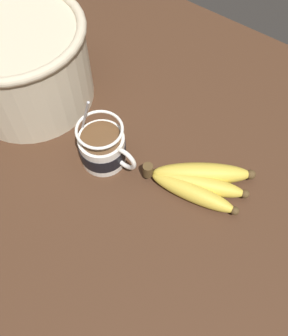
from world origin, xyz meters
TOP-DOWN VIEW (x-y plane):
  - table at (0.00, 0.00)cm, footprint 115.57×115.57cm
  - coffee_mug at (-3.20, 3.65)cm, footprint 15.00×9.32cm
  - banana_bunch at (15.74, 9.36)cm, footprint 19.61×14.84cm
  - woven_basket at (-27.53, 7.50)cm, footprint 29.22×29.22cm

SIDE VIEW (x-z plane):
  - table at x=0.00cm, z-range 0.00..2.66cm
  - banana_bunch at x=15.74cm, z-range 2.44..6.86cm
  - coffee_mug at x=-3.20cm, z-range -1.54..14.84cm
  - woven_basket at x=-27.53cm, z-range 3.13..22.13cm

